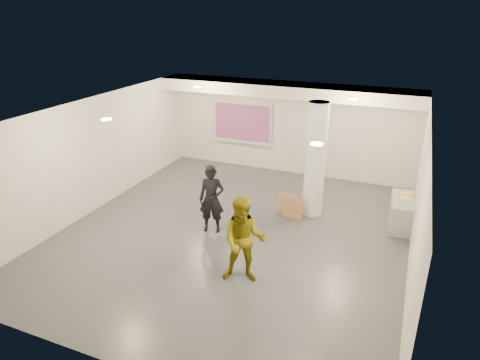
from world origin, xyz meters
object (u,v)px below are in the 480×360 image
at_px(projection_screen, 242,123).
at_px(woman, 212,199).
at_px(column, 315,160).
at_px(credenza, 401,213).
at_px(man, 244,240).

bearing_deg(projection_screen, woman, -76.83).
height_order(column, credenza, column).
bearing_deg(column, man, -99.30).
relative_size(column, credenza, 2.34).
height_order(projection_screen, woman, projection_screen).
bearing_deg(man, credenza, 36.31).
xyz_separation_m(column, man, (-0.57, -3.46, -0.60)).
relative_size(column, woman, 1.78).
bearing_deg(projection_screen, man, -67.48).
bearing_deg(man, projection_screen, 96.62).
distance_m(woman, man, 2.17).
relative_size(credenza, man, 0.71).
bearing_deg(credenza, projection_screen, 151.26).
bearing_deg(woman, credenza, 9.59).
relative_size(projection_screen, man, 1.16).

